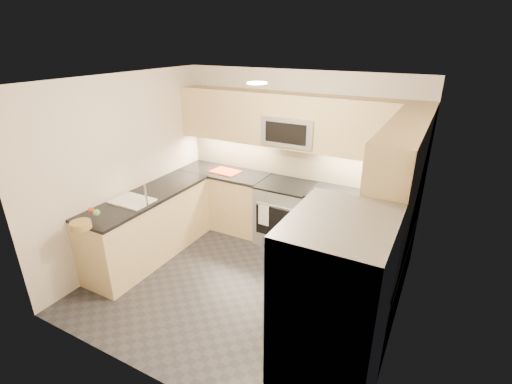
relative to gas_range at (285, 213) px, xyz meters
name	(u,v)px	position (x,y,z in m)	size (l,w,h in m)	color
floor	(243,285)	(0.00, -1.28, -0.46)	(3.60, 3.20, 0.00)	#232429
ceiling	(240,81)	(0.00, -1.28, 2.04)	(3.60, 3.20, 0.02)	beige
wall_back	(295,157)	(0.00, 0.32, 0.79)	(3.60, 0.02, 2.50)	beige
wall_front	(140,265)	(0.00, -2.88, 0.79)	(3.60, 0.02, 2.50)	beige
wall_left	(127,170)	(-1.80, -1.28, 0.79)	(0.02, 3.20, 2.50)	beige
wall_right	(409,230)	(1.80, -1.28, 0.79)	(0.02, 3.20, 2.50)	beige
base_cab_back_left	(225,199)	(-1.09, 0.02, -0.01)	(1.42, 0.60, 0.90)	tan
base_cab_back_right	(358,230)	(1.09, 0.02, -0.01)	(1.42, 0.60, 0.90)	tan
base_cab_right	(369,283)	(1.50, -1.12, -0.01)	(0.60, 1.70, 0.90)	tan
base_cab_peninsula	(150,227)	(-1.50, -1.28, -0.01)	(0.60, 2.00, 0.90)	tan
countertop_back_left	(224,172)	(-1.09, 0.02, 0.47)	(1.42, 0.63, 0.04)	black
countertop_back_right	(362,198)	(1.09, 0.02, 0.47)	(1.42, 0.63, 0.04)	black
countertop_right	(375,246)	(1.50, -1.12, 0.47)	(0.63, 1.70, 0.04)	black
countertop_peninsula	(146,196)	(-1.50, -1.28, 0.47)	(0.63, 2.00, 0.04)	black
upper_cab_back	(292,121)	(0.00, 0.15, 1.37)	(3.60, 0.35, 0.75)	tan
upper_cab_right	(403,161)	(1.62, -1.00, 1.37)	(0.35, 1.95, 0.75)	tan
backsplash_back	(295,161)	(0.00, 0.32, 0.74)	(3.60, 0.01, 0.51)	#C8B890
backsplash_right	(413,216)	(1.80, -0.82, 0.74)	(0.01, 2.30, 0.51)	#C8B890
gas_range	(285,213)	(0.00, 0.00, 0.00)	(0.76, 0.65, 0.91)	#9FA1A7
range_cooktop	(286,185)	(0.00, 0.00, 0.46)	(0.76, 0.65, 0.03)	black
oven_door_glass	(276,223)	(0.00, -0.33, -0.01)	(0.62, 0.02, 0.45)	black
oven_handle	(275,206)	(0.00, -0.35, 0.26)	(0.02, 0.02, 0.60)	#B2B5BA
microwave	(291,130)	(0.00, 0.12, 1.24)	(0.76, 0.40, 0.40)	#96999D
microwave_door	(285,133)	(0.00, -0.08, 1.24)	(0.60, 0.01, 0.28)	black
refrigerator	(332,326)	(1.45, -2.43, 0.45)	(0.70, 0.90, 1.80)	#999CA0
fridge_handle_left	(277,319)	(1.08, -2.61, 0.49)	(0.02, 0.02, 1.20)	#B2B5BA
fridge_handle_right	(296,292)	(1.08, -2.25, 0.49)	(0.02, 0.02, 1.20)	#B2B5BA
sink_basin	(133,206)	(-1.50, -1.53, 0.42)	(0.52, 0.38, 0.16)	white
faucet	(146,195)	(-1.24, -1.53, 0.62)	(0.03, 0.03, 0.28)	silver
utensil_bowl	(389,196)	(1.43, 0.00, 0.57)	(0.31, 0.31, 0.18)	#46A34F
cutting_board	(225,171)	(-1.05, 0.01, 0.49)	(0.45, 0.31, 0.01)	red
fruit_basket	(81,225)	(-1.46, -2.33, 0.53)	(0.23, 0.23, 0.08)	#A1874B
fruit_apple	(91,210)	(-1.54, -2.11, 0.60)	(0.07, 0.07, 0.07)	#B63314
fruit_pear	(96,213)	(-1.43, -2.12, 0.60)	(0.08, 0.08, 0.08)	#50A145
dish_towel_check	(264,215)	(-0.17, -0.37, 0.10)	(0.16, 0.01, 0.31)	white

